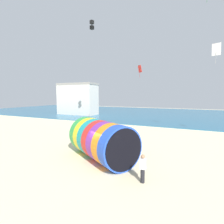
# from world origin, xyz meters

# --- Properties ---
(ground_plane) EXTENTS (120.00, 120.00, 0.00)m
(ground_plane) POSITION_xyz_m (0.00, 0.00, 0.00)
(ground_plane) COLOR beige
(sea) EXTENTS (120.00, 40.00, 0.10)m
(sea) POSITION_xyz_m (0.00, 36.86, 0.05)
(sea) COLOR #236084
(sea) RESTS_ON ground
(giant_inflatable_tube) EXTENTS (6.70, 5.75, 3.05)m
(giant_inflatable_tube) POSITION_xyz_m (-1.13, 0.94, 1.52)
(giant_inflatable_tube) COLOR green
(giant_inflatable_tube) RESTS_ON ground
(kite_handler) EXTENTS (0.38, 0.26, 1.66)m
(kite_handler) POSITION_xyz_m (2.81, -1.32, 0.84)
(kite_handler) COLOR black
(kite_handler) RESTS_ON ground
(kite_black_box) EXTENTS (0.57, 0.57, 1.36)m
(kite_black_box) POSITION_xyz_m (-9.02, 12.53, 15.48)
(kite_black_box) COLOR black
(kite_white_diamond) EXTENTS (0.92, 0.43, 2.32)m
(kite_white_diamond) POSITION_xyz_m (7.35, 13.17, 10.26)
(kite_white_diamond) COLOR white
(kite_red_diamond) EXTENTS (0.73, 0.65, 1.74)m
(kite_red_diamond) POSITION_xyz_m (-2.12, 14.55, 8.83)
(kite_red_diamond) COLOR red
(promenade_building) EXTENTS (10.24, 4.40, 8.07)m
(promenade_building) POSITION_xyz_m (-21.92, 26.07, 4.04)
(promenade_building) COLOR beige
(promenade_building) RESTS_ON ground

